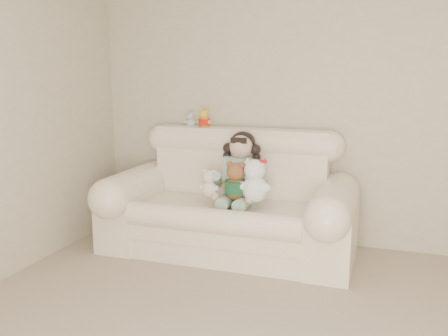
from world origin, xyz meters
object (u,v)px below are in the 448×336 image
Objects in this scene: sofa at (228,193)px; white_cat at (255,176)px; cream_teddy at (209,181)px; seated_child at (241,167)px; brown_teddy at (236,177)px.

white_cat is at bearing -25.84° from sofa.
white_cat is 1.50× the size of cream_teddy.
sofa is at bearing 158.95° from white_cat.
cream_teddy is (-0.21, -0.20, -0.09)m from seated_child.
white_cat is at bearing -59.44° from seated_child.
sofa reaches higher than brown_teddy.
seated_child is 1.68× the size of brown_teddy.
seated_child is at bearing 135.16° from white_cat.
white_cat is 0.40m from cream_teddy.
seated_child is 2.22× the size of cream_teddy.
sofa is 0.21m from cream_teddy.
seated_child is 0.20m from brown_teddy.
brown_teddy is (0.02, -0.19, -0.05)m from seated_child.
cream_teddy is at bearing 170.51° from brown_teddy.
seated_child is 0.30m from cream_teddy.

